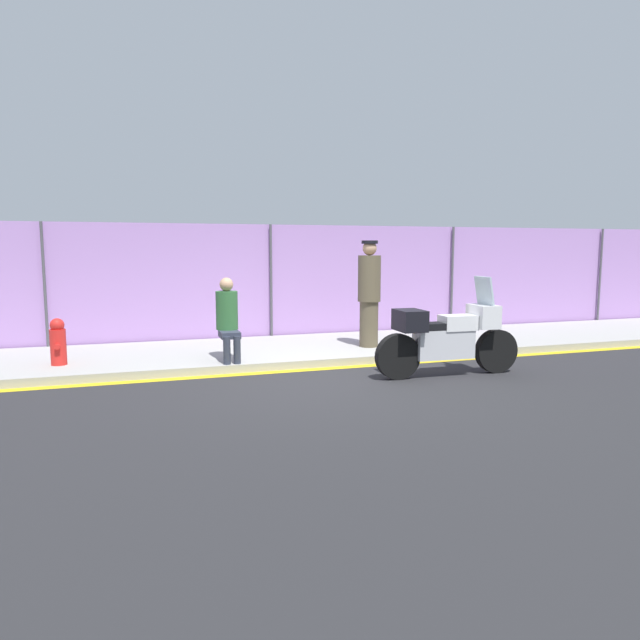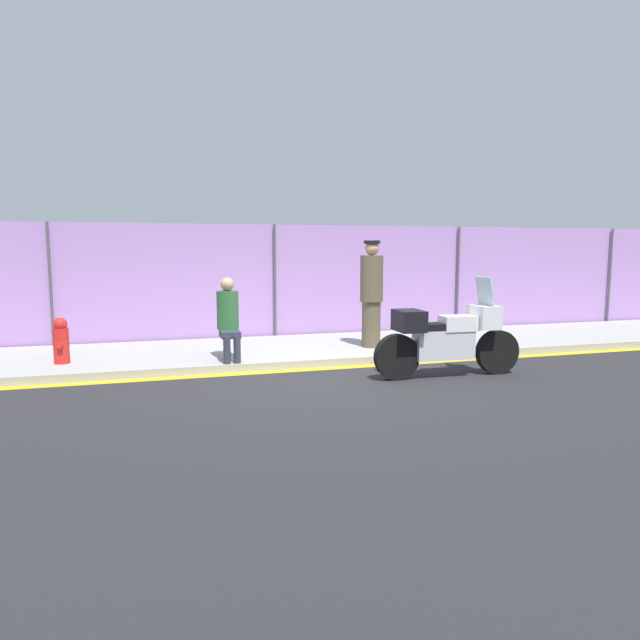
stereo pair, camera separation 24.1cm
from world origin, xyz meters
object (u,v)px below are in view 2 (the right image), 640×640
object	(u,v)px
officer_standing	(371,293)
motorcycle	(447,337)
person_seated_on_curb	(228,314)
fire_hydrant	(61,341)

from	to	relation	value
officer_standing	motorcycle	bearing A→B (deg)	-79.02
motorcycle	person_seated_on_curb	size ratio (longest dim) A/B	1.76
motorcycle	fire_hydrant	xyz separation A→B (m)	(-5.43, 1.96, -0.11)
motorcycle	fire_hydrant	distance (m)	5.77
motorcycle	officer_standing	distance (m)	2.11
motorcycle	fire_hydrant	size ratio (longest dim) A/B	3.22
officer_standing	fire_hydrant	bearing A→B (deg)	-179.43
officer_standing	fire_hydrant	distance (m)	5.08
officer_standing	person_seated_on_curb	world-z (taller)	officer_standing
person_seated_on_curb	fire_hydrant	distance (m)	2.53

